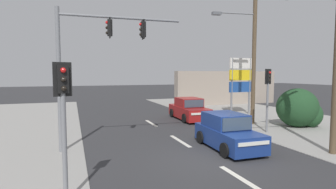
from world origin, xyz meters
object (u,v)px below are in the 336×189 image
object	(u,v)px
traffic_signal_mast	(91,53)
pedestal_signal_left_kerb	(63,109)
shopping_plaza_sign	(241,78)
sedan_crossing_left	(189,110)
utility_pole_foreground_right	(335,39)
utility_pole_midground_right	(252,43)
hatchback_oncoming_near	(227,132)
pedestal_signal_right_kerb	(268,90)

from	to	relation	value
traffic_signal_mast	pedestal_signal_left_kerb	size ratio (longest dim) A/B	1.69
shopping_plaza_sign	sedan_crossing_left	xyz separation A→B (m)	(-4.89, -0.66, -2.28)
utility_pole_foreground_right	sedan_crossing_left	size ratio (longest dim) A/B	2.00
utility_pole_foreground_right	shopping_plaza_sign	distance (m)	10.81
utility_pole_midground_right	sedan_crossing_left	distance (m)	6.29
utility_pole_foreground_right	hatchback_oncoming_near	xyz separation A→B (m)	(-3.43, 2.24, -3.96)
utility_pole_foreground_right	pedestal_signal_right_kerb	bearing A→B (deg)	84.70
utility_pole_midground_right	sedan_crossing_left	xyz separation A→B (m)	(-3.00, 3.12, -4.57)
hatchback_oncoming_near	sedan_crossing_left	bearing A→B (deg)	78.37
shopping_plaza_sign	utility_pole_midground_right	bearing A→B (deg)	-116.55
utility_pole_foreground_right	pedestal_signal_right_kerb	distance (m)	4.73
traffic_signal_mast	shopping_plaza_sign	distance (m)	13.57
utility_pole_midground_right	pedestal_signal_left_kerb	bearing A→B (deg)	-147.27
traffic_signal_mast	pedestal_signal_right_kerb	distance (m)	9.57
pedestal_signal_left_kerb	shopping_plaza_sign	distance (m)	17.00
utility_pole_foreground_right	traffic_signal_mast	distance (m)	9.89
shopping_plaza_sign	pedestal_signal_left_kerb	bearing A→B (deg)	-139.98
shopping_plaza_sign	hatchback_oncoming_near	bearing A→B (deg)	-128.59
utility_pole_foreground_right	pedestal_signal_left_kerb	size ratio (longest dim) A/B	2.42
utility_pole_midground_right	traffic_signal_mast	xyz separation A→B (m)	(-10.11, -2.46, -1.13)
shopping_plaza_sign	hatchback_oncoming_near	world-z (taller)	shopping_plaza_sign
utility_pole_midground_right	pedestal_signal_right_kerb	size ratio (longest dim) A/B	2.76
utility_pole_foreground_right	shopping_plaza_sign	bearing A→B (deg)	73.84
utility_pole_midground_right	pedestal_signal_right_kerb	bearing A→B (deg)	-106.67
utility_pole_midground_right	shopping_plaza_sign	world-z (taller)	utility_pole_midground_right
utility_pole_midground_right	pedestal_signal_left_kerb	xyz separation A→B (m)	(-11.12, -7.15, -2.86)
sedan_crossing_left	hatchback_oncoming_near	xyz separation A→B (m)	(-1.52, -7.36, -0.00)
pedestal_signal_right_kerb	pedestal_signal_left_kerb	world-z (taller)	same
utility_pole_midground_right	pedestal_signal_right_kerb	world-z (taller)	utility_pole_midground_right
traffic_signal_mast	utility_pole_foreground_right	bearing A→B (deg)	-23.99
pedestal_signal_left_kerb	shopping_plaza_sign	bearing A→B (deg)	40.02
pedestal_signal_right_kerb	pedestal_signal_left_kerb	size ratio (longest dim) A/B	1.00
traffic_signal_mast	pedestal_signal_right_kerb	world-z (taller)	traffic_signal_mast
utility_pole_foreground_right	hatchback_oncoming_near	world-z (taller)	utility_pole_foreground_right
pedestal_signal_left_kerb	hatchback_oncoming_near	bearing A→B (deg)	23.74
utility_pole_midground_right	hatchback_oncoming_near	world-z (taller)	utility_pole_midground_right
sedan_crossing_left	utility_pole_foreground_right	bearing A→B (deg)	-78.73
utility_pole_midground_right	hatchback_oncoming_near	distance (m)	7.70
traffic_signal_mast	sedan_crossing_left	world-z (taller)	traffic_signal_mast
utility_pole_foreground_right	utility_pole_midground_right	size ratio (longest dim) A/B	0.88
pedestal_signal_left_kerb	sedan_crossing_left	bearing A→B (deg)	51.64
pedestal_signal_right_kerb	utility_pole_midground_right	bearing A→B (deg)	73.33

